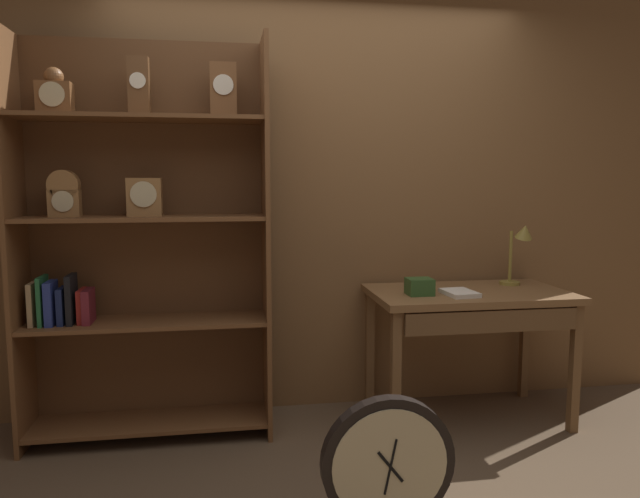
# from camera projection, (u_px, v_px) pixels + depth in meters

# --- Properties ---
(back_wood_panel) EXTENTS (4.80, 0.05, 2.60)m
(back_wood_panel) POSITION_uv_depth(u_px,v_px,m) (318.00, 201.00, 3.66)
(back_wood_panel) COLOR brown
(back_wood_panel) RESTS_ON ground
(bookshelf) EXTENTS (1.33, 0.36, 2.20)m
(bookshelf) POSITION_uv_depth(u_px,v_px,m) (139.00, 241.00, 3.21)
(bookshelf) COLOR brown
(bookshelf) RESTS_ON ground
(workbench) EXTENTS (1.15, 0.66, 0.78)m
(workbench) POSITION_uv_depth(u_px,v_px,m) (470.00, 308.00, 3.45)
(workbench) COLOR brown
(workbench) RESTS_ON ground
(desk_lamp) EXTENTS (0.18, 0.18, 0.39)m
(desk_lamp) POSITION_uv_depth(u_px,v_px,m) (520.00, 246.00, 3.61)
(desk_lamp) COLOR olive
(desk_lamp) RESTS_ON workbench
(toolbox_small) EXTENTS (0.14, 0.13, 0.09)m
(toolbox_small) POSITION_uv_depth(u_px,v_px,m) (420.00, 287.00, 3.34)
(toolbox_small) COLOR #2D5123
(toolbox_small) RESTS_ON workbench
(open_repair_manual) EXTENTS (0.18, 0.23, 0.02)m
(open_repair_manual) POSITION_uv_depth(u_px,v_px,m) (460.00, 293.00, 3.33)
(open_repair_manual) COLOR silver
(open_repair_manual) RESTS_ON workbench
(round_clock_large) EXTENTS (0.54, 0.11, 0.58)m
(round_clock_large) POSITION_uv_depth(u_px,v_px,m) (388.00, 466.00, 2.35)
(round_clock_large) COLOR black
(round_clock_large) RESTS_ON ground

